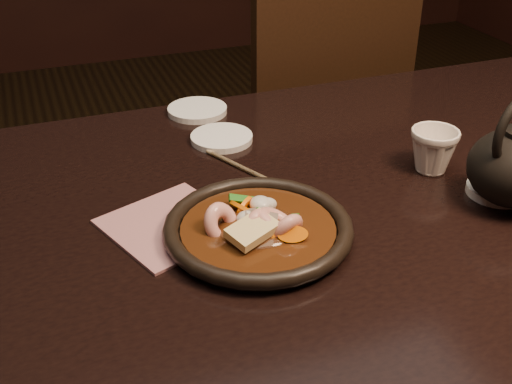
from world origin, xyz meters
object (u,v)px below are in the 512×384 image
object	(u,v)px
plate	(258,229)
chair	(307,138)
tea_cup	(433,149)
table	(334,246)

from	to	relation	value
plate	chair	bearing A→B (deg)	60.32
chair	tea_cup	xyz separation A→B (m)	(-0.08, -0.64, 0.28)
chair	table	bearing A→B (deg)	64.55
chair	plate	xyz separation A→B (m)	(-0.41, -0.72, 0.26)
chair	plate	distance (m)	0.87
table	tea_cup	xyz separation A→B (m)	(0.18, 0.04, 0.11)
chair	tea_cup	size ratio (longest dim) A/B	12.21
table	plate	size ratio (longest dim) A/B	6.26
plate	tea_cup	distance (m)	0.34
tea_cup	plate	bearing A→B (deg)	-166.12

